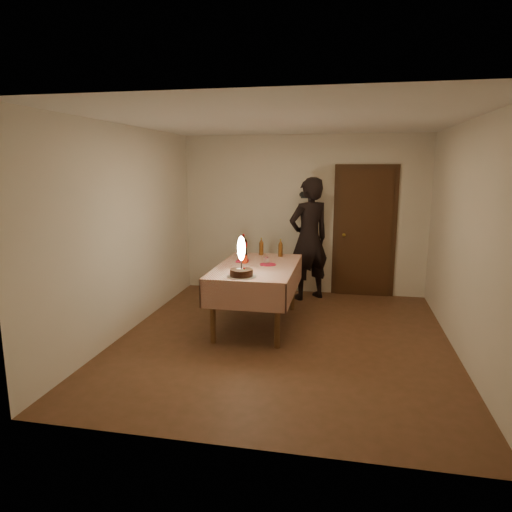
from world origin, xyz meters
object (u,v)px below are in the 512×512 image
(amber_bottle_left, at_px, (261,247))
(amber_bottle_right, at_px, (280,248))
(photographer, at_px, (309,239))
(red_cup, at_px, (245,259))
(birthday_cake, at_px, (241,267))
(cola_bottle, at_px, (244,245))
(dining_table, at_px, (257,273))
(red_plate, at_px, (268,264))
(clear_cup, at_px, (267,261))

(amber_bottle_left, bearing_deg, amber_bottle_right, -13.30)
(photographer, bearing_deg, amber_bottle_right, -115.36)
(red_cup, xyz_separation_m, amber_bottle_left, (0.11, 0.61, 0.07))
(birthday_cake, height_order, cola_bottle, birthday_cake)
(red_cup, xyz_separation_m, amber_bottle_right, (0.41, 0.54, 0.07))
(dining_table, distance_m, red_plate, 0.19)
(birthday_cake, relative_size, red_cup, 4.83)
(dining_table, distance_m, clear_cup, 0.21)
(red_plate, bearing_deg, cola_bottle, 129.82)
(clear_cup, xyz_separation_m, amber_bottle_right, (0.10, 0.56, 0.07))
(clear_cup, bearing_deg, photographer, 70.79)
(cola_bottle, height_order, photographer, photographer)
(cola_bottle, bearing_deg, amber_bottle_right, 4.74)
(amber_bottle_right, bearing_deg, cola_bottle, -175.26)
(birthday_cake, bearing_deg, red_plate, 74.36)
(amber_bottle_left, relative_size, photographer, 0.13)
(photographer, bearing_deg, red_plate, -107.98)
(red_cup, relative_size, photographer, 0.05)
(birthday_cake, xyz_separation_m, red_cup, (-0.13, 0.75, -0.07))
(cola_bottle, xyz_separation_m, amber_bottle_left, (0.24, 0.11, -0.03))
(dining_table, bearing_deg, amber_bottle_left, 95.95)
(red_cup, height_order, amber_bottle_left, amber_bottle_left)
(birthday_cake, relative_size, amber_bottle_right, 1.89)
(dining_table, distance_m, red_cup, 0.27)
(amber_bottle_left, bearing_deg, clear_cup, -73.26)
(red_cup, distance_m, clear_cup, 0.31)
(red_cup, xyz_separation_m, cola_bottle, (-0.12, 0.50, 0.10))
(birthday_cake, xyz_separation_m, cola_bottle, (-0.26, 1.24, 0.03))
(red_cup, height_order, photographer, photographer)
(amber_bottle_left, xyz_separation_m, photographer, (0.64, 0.66, 0.03))
(birthday_cake, xyz_separation_m, clear_cup, (0.17, 0.73, -0.07))
(dining_table, relative_size, red_plate, 7.82)
(amber_bottle_right, bearing_deg, birthday_cake, -102.17)
(dining_table, relative_size, cola_bottle, 5.42)
(amber_bottle_right, distance_m, photographer, 0.81)
(red_plate, xyz_separation_m, photographer, (0.43, 1.32, 0.15))
(birthday_cake, distance_m, red_plate, 0.74)
(cola_bottle, relative_size, amber_bottle_right, 1.25)
(red_cup, xyz_separation_m, clear_cup, (0.30, -0.02, -0.01))
(dining_table, height_order, red_cup, red_cup)
(amber_bottle_right, bearing_deg, dining_table, -108.53)
(clear_cup, height_order, cola_bottle, cola_bottle)
(dining_table, bearing_deg, photographer, 67.79)
(birthday_cake, xyz_separation_m, amber_bottle_right, (0.28, 1.29, -0.00))
(photographer, bearing_deg, dining_table, -112.21)
(clear_cup, bearing_deg, amber_bottle_right, 79.48)
(red_cup, height_order, clear_cup, red_cup)
(clear_cup, bearing_deg, birthday_cake, -103.43)
(red_plate, bearing_deg, photographer, 72.02)
(red_plate, height_order, clear_cup, clear_cup)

